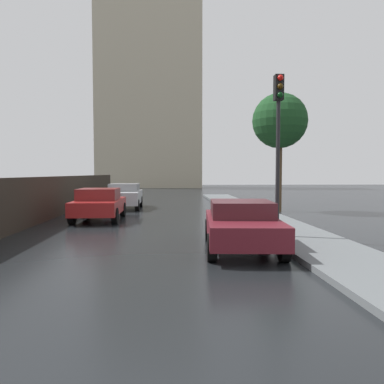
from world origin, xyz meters
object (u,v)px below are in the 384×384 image
Objects in this scene: car_maroon_far_ahead at (241,224)px; traffic_light at (278,126)px; car_silver_behind_camera at (124,195)px; street_tree_near at (280,121)px; car_red_near_kerb at (99,204)px.

traffic_light reaches higher than car_maroon_far_ahead.
car_maroon_far_ahead is 3.31m from traffic_light.
car_maroon_far_ahead is 1.02× the size of car_silver_behind_camera.
car_silver_behind_camera is 9.60m from street_tree_near.
car_red_near_kerb reaches higher than car_maroon_far_ahead.
traffic_light is at bearing -107.20° from street_tree_near.
car_maroon_far_ahead is (4.96, -6.29, -0.04)m from car_red_near_kerb.
street_tree_near is (2.52, 8.14, 1.31)m from traffic_light.
car_silver_behind_camera is 12.24m from traffic_light.
street_tree_near is at bearing 164.41° from car_silver_behind_camera.
car_red_near_kerb is 10.18m from street_tree_near.
traffic_light is at bearing 118.91° from car_silver_behind_camera.
car_maroon_far_ahead is 12.47m from car_silver_behind_camera.
car_red_near_kerb is at bearing 84.99° from car_silver_behind_camera.
street_tree_near reaches higher than traffic_light.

